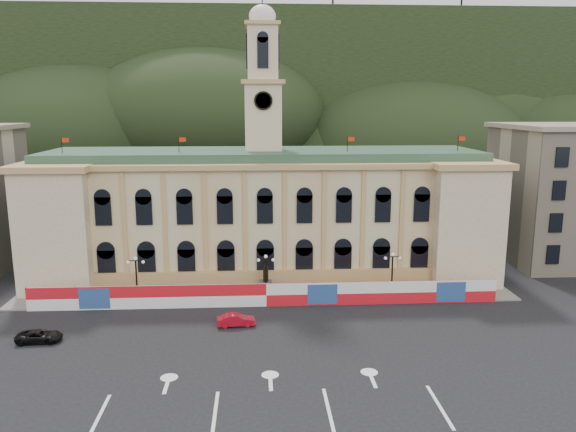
{
  "coord_description": "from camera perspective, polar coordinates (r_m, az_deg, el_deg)",
  "views": [
    {
      "loc": [
        -0.93,
        -41.93,
        21.29
      ],
      "look_at": [
        2.48,
        18.0,
        9.21
      ],
      "focal_mm": 35.0,
      "sensor_mm": 36.0,
      "label": 1
    }
  ],
  "objects": [
    {
      "name": "ground",
      "position": [
        47.03,
        -1.84,
        -15.54
      ],
      "size": [
        260.0,
        260.0,
        0.0
      ],
      "primitive_type": "plane",
      "color": "black",
      "rests_on": "ground"
    },
    {
      "name": "lane_markings",
      "position": [
        42.63,
        -1.66,
        -18.58
      ],
      "size": [
        26.0,
        10.0,
        0.02
      ],
      "primitive_type": null,
      "color": "white",
      "rests_on": "ground"
    },
    {
      "name": "hill_ridge",
      "position": [
        163.93,
        -2.97,
        10.73
      ],
      "size": [
        230.0,
        80.0,
        64.0
      ],
      "color": "black",
      "rests_on": "ground"
    },
    {
      "name": "city_hall",
      "position": [
        70.85,
        -2.45,
        0.43
      ],
      "size": [
        56.2,
        17.6,
        37.1
      ],
      "color": "beige",
      "rests_on": "ground"
    },
    {
      "name": "hoarding_fence",
      "position": [
        60.43,
        -2.16,
        -8.0
      ],
      "size": [
        50.0,
        0.44,
        2.5
      ],
      "color": "red",
      "rests_on": "ground"
    },
    {
      "name": "pavement",
      "position": [
        63.34,
        -2.25,
        -8.2
      ],
      "size": [
        56.0,
        5.5,
        0.16
      ],
      "primitive_type": "cube",
      "color": "slate",
      "rests_on": "ground"
    },
    {
      "name": "statue",
      "position": [
        63.22,
        -2.27,
        -7.17
      ],
      "size": [
        1.4,
        1.4,
        3.72
      ],
      "color": "#595651",
      "rests_on": "ground"
    },
    {
      "name": "lamp_left",
      "position": [
        63.05,
        -15.16,
        -5.83
      ],
      "size": [
        1.96,
        0.44,
        5.15
      ],
      "color": "black",
      "rests_on": "ground"
    },
    {
      "name": "lamp_center",
      "position": [
        61.69,
        -2.26,
        -5.81
      ],
      "size": [
        1.96,
        0.44,
        5.15
      ],
      "color": "black",
      "rests_on": "ground"
    },
    {
      "name": "lamp_right",
      "position": [
        63.46,
        10.54,
        -5.5
      ],
      "size": [
        1.96,
        0.44,
        5.15
      ],
      "color": "black",
      "rests_on": "ground"
    },
    {
      "name": "red_sedan",
      "position": [
        55.68,
        -5.29,
        -10.48
      ],
      "size": [
        1.92,
        3.92,
        1.22
      ],
      "primitive_type": "imported",
      "rotation": [
        0.0,
        0.0,
        1.66
      ],
      "color": "maroon",
      "rests_on": "ground"
    },
    {
      "name": "black_suv",
      "position": [
        56.71,
        -23.94,
        -11.1
      ],
      "size": [
        2.18,
        4.17,
        1.12
      ],
      "primitive_type": "imported",
      "rotation": [
        0.0,
        0.0,
        1.61
      ],
      "color": "black",
      "rests_on": "ground"
    }
  ]
}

